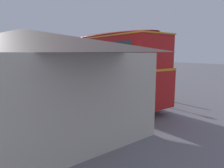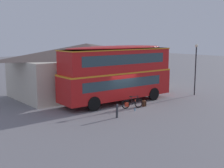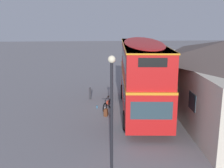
% 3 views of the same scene
% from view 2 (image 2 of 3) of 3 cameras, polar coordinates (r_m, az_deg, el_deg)
% --- Properties ---
extents(ground_plane, '(120.00, 120.00, 0.00)m').
position_cam_2_polar(ground_plane, '(24.23, 2.15, -4.13)').
color(ground_plane, slate).
extents(double_decker_bus, '(10.29, 3.41, 4.79)m').
position_cam_2_polar(double_decker_bus, '(24.81, 0.97, 2.40)').
color(double_decker_bus, black).
rests_on(double_decker_bus, ground).
extents(touring_bicycle, '(1.64, 0.81, 0.98)m').
position_cam_2_polar(touring_bicycle, '(23.27, 3.76, -3.77)').
color(touring_bicycle, black).
rests_on(touring_bicycle, ground).
extents(backpack_on_ground, '(0.37, 0.34, 0.50)m').
position_cam_2_polar(backpack_on_ground, '(24.03, 6.13, -3.66)').
color(backpack_on_ground, '#592D19').
rests_on(backpack_on_ground, ground).
extents(water_bottle_blue_sports, '(0.07, 0.07, 0.23)m').
position_cam_2_polar(water_bottle_blue_sports, '(22.58, 4.40, -4.87)').
color(water_bottle_blue_sports, '#338CBF').
rests_on(water_bottle_blue_sports, ground).
extents(pub_building, '(14.44, 7.58, 4.84)m').
position_cam_2_polar(pub_building, '(29.45, -4.84, 3.12)').
color(pub_building, beige).
rests_on(pub_building, ground).
extents(street_lamp, '(0.28, 0.28, 4.81)m').
position_cam_2_polar(street_lamp, '(29.03, 15.72, 3.70)').
color(street_lamp, black).
rests_on(street_lamp, ground).
extents(kerb_bollard, '(0.16, 0.16, 0.97)m').
position_cam_2_polar(kerb_bollard, '(20.60, 0.97, -5.12)').
color(kerb_bollard, '#333338').
rests_on(kerb_bollard, ground).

